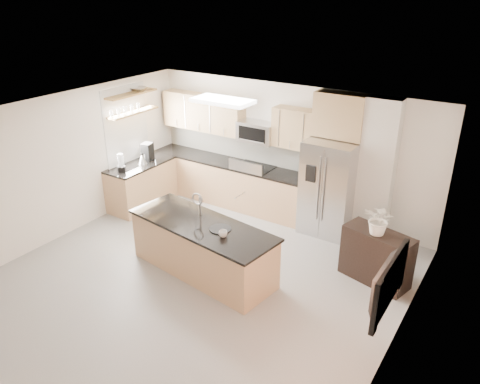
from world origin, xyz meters
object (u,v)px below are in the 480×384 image
Objects in this scene: television at (380,281)px; flower_vase at (381,212)px; coffee_maker at (147,152)px; credenza at (376,257)px; kettle at (142,159)px; refrigerator at (329,188)px; island at (203,248)px; platter at (220,229)px; bowl at (138,88)px; cup at (223,234)px; range at (253,188)px; blender at (121,164)px; microwave at (257,132)px.

flower_vase is at bearing 16.62° from television.
coffee_maker is 0.50× the size of flower_vase.
credenza is 4.55× the size of kettle.
credenza is 2.95× the size of coffee_maker.
refrigerator is at bearing 137.86° from flower_vase.
island is 2.73m from credenza.
platter is 0.46× the size of flower_vase.
platter is 3.38m from coffee_maker.
coffee_maker is (-5.04, 0.33, 0.67)m from credenza.
refrigerator is 3.82m from kettle.
coffee_maker is at bearing -21.73° from bowl.
island is at bearing -28.03° from kettle.
island is at bearing 76.54° from television.
coffee_maker is (-3.13, 1.75, 0.17)m from cup.
cup is at bearing -103.87° from refrigerator.
range is 3.16m from credenza.
bowl reaches higher than kettle.
refrigerator is 4.91× the size of coffee_maker.
island is 20.32× the size of cup.
flower_vase reaches higher than blender.
island is 7.77× the size of platter.
refrigerator is 2.48m from platter.
credenza is at bearing 15.93° from television.
kettle is (0.05, 0.53, -0.05)m from blender.
refrigerator is (1.66, -0.05, 0.42)m from range.
platter is (-0.78, -2.36, -0.01)m from refrigerator.
flower_vase is at bearing -42.14° from refrigerator.
blender is at bearing -142.77° from range.
platter is at bearing -15.66° from blender.
cup is at bearing -29.18° from coffee_maker.
microwave is 2.10× the size of coffee_maker.
range is at bearing 157.74° from flower_vase.
microwave is 2.36m from coffee_maker.
platter is (-2.07, -1.26, 0.46)m from credenza.
island is at bearing -30.80° from bowl.
television is at bearing -15.45° from blender.
bowl is (-2.25, -0.88, 0.76)m from microwave.
kettle is at bearing -152.62° from range.
flower_vase is at bearing -1.77° from kettle.
blender is at bearing -88.50° from coffee_maker.
flower_vase is (-0.01, -0.06, 0.79)m from credenza.
kettle is 0.59× the size of bowl.
blender is (-2.07, -1.58, 0.60)m from range.
bowl reaches higher than flower_vase.
platter is (-0.16, 0.16, -0.04)m from cup.
range is 2.88× the size of bowl.
range is at bearing 37.23° from blender.
flower_vase reaches higher than coffee_maker.
kettle reaches higher than credenza.
blender is (-3.73, -1.53, 0.19)m from refrigerator.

